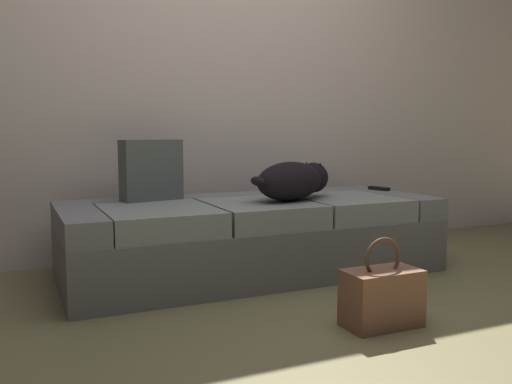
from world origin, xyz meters
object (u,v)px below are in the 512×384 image
(dog_dark, at_px, (294,180))
(handbag, at_px, (382,297))
(couch, at_px, (252,237))
(throw_pillow, at_px, (151,170))
(tv_remote, at_px, (379,188))

(dog_dark, height_order, handbag, dog_dark)
(couch, distance_m, handbag, 1.02)
(throw_pillow, distance_m, handbag, 1.48)
(throw_pillow, relative_size, handbag, 0.90)
(couch, distance_m, tv_remote, 1.00)
(throw_pillow, height_order, handbag, throw_pillow)
(tv_remote, relative_size, throw_pillow, 0.44)
(tv_remote, xyz_separation_m, handbag, (-0.82, -1.13, -0.31))
(tv_remote, bearing_deg, throw_pillow, 161.57)
(dog_dark, distance_m, handbag, 1.01)
(couch, distance_m, throw_pillow, 0.68)
(dog_dark, height_order, throw_pillow, throw_pillow)
(couch, bearing_deg, tv_remote, 6.88)
(dog_dark, distance_m, throw_pillow, 0.81)
(handbag, bearing_deg, dog_dark, 85.38)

